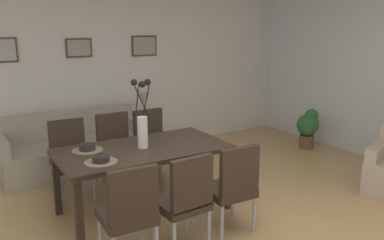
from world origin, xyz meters
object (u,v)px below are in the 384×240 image
object	(u,v)px
sofa	(75,151)
framed_picture_left	(1,50)
dining_chair_near_left	(130,210)
dining_chair_mid_left	(232,184)
table_lamp	(143,101)
framed_picture_right	(144,46)
side_table	(144,141)
framed_picture_center	(79,48)
dining_chair_mid_right	(152,141)
bowl_near_right	(87,147)
dining_chair_near_right	(70,155)
bowl_near_left	(101,158)
dining_chair_far_left	(185,197)
centerpiece_vase	(142,122)
dining_chair_far_right	(116,146)
dining_table	(143,154)
potted_plant	(308,126)

from	to	relation	value
sofa	framed_picture_left	xyz separation A→B (m)	(-0.77, 0.48, 1.41)
dining_chair_near_left	dining_chair_mid_left	world-z (taller)	same
table_lamp	framed_picture_right	size ratio (longest dim) A/B	1.19
side_table	framed_picture_left	distance (m)	2.39
sofa	framed_picture_center	xyz separation A→B (m)	(0.29, 0.48, 1.41)
dining_chair_near_left	dining_chair_mid_right	xyz separation A→B (m)	(1.06, 1.76, 0.00)
dining_chair_near_left	bowl_near_right	world-z (taller)	dining_chair_near_left
dining_chair_near_right	dining_chair_mid_left	bearing A→B (deg)	-57.55
sofa	dining_chair_near_left	bearing A→B (deg)	-95.37
dining_chair_mid_right	side_table	xyz separation A→B (m)	(0.26, 0.83, -0.25)
bowl_near_left	dining_chair_far_left	bearing A→B (deg)	-51.54
dining_chair_near_right	centerpiece_vase	size ratio (longest dim) A/B	1.25
dining_chair_far_left	sofa	size ratio (longest dim) A/B	0.47
dining_chair_far_right	framed_picture_right	distance (m)	2.03
framed_picture_right	dining_chair_far_right	bearing A→B (deg)	-128.52
table_lamp	dining_table	bearing A→B (deg)	-114.73
dining_chair_near_right	bowl_near_right	bearing A→B (deg)	-87.86
framed_picture_center	potted_plant	bearing A→B (deg)	-24.07
dining_chair_near_right	framed_picture_left	world-z (taller)	framed_picture_left
dining_chair_near_left	centerpiece_vase	world-z (taller)	centerpiece_vase
dining_chair_far_right	side_table	distance (m)	1.13
table_lamp	potted_plant	xyz separation A→B (m)	(2.53, -0.99, -0.52)
centerpiece_vase	bowl_near_right	distance (m)	0.63
bowl_near_right	potted_plant	bearing A→B (deg)	7.47
dining_chair_near_left	framed_picture_left	xyz separation A→B (m)	(-0.53, 3.08, 1.18)
dining_chair_near_left	bowl_near_right	bearing A→B (deg)	90.56
dining_chair_mid_left	dining_chair_near_left	bearing A→B (deg)	179.70
framed_picture_right	dining_chair_near_left	bearing A→B (deg)	-117.25
dining_chair_far_right	framed_picture_right	world-z (taller)	framed_picture_right
dining_table	framed_picture_left	xyz separation A→B (m)	(-1.06, 2.21, 1.03)
dining_chair_near_left	potted_plant	world-z (taller)	dining_chair_near_left
dining_chair_near_right	dining_chair_mid_right	size ratio (longest dim) A/B	1.00
dining_chair_mid_left	dining_chair_near_right	bearing A→B (deg)	122.45
dining_chair_mid_right	side_table	distance (m)	0.90
dining_chair_near_left	framed_picture_left	bearing A→B (deg)	99.73
dining_table	dining_chair_far_right	bearing A→B (deg)	88.06
sofa	table_lamp	xyz separation A→B (m)	(1.07, -0.01, 0.61)
dining_chair_far_left	framed_picture_center	bearing A→B (deg)	89.98
dining_chair_near_left	dining_chair_far_right	size ratio (longest dim) A/B	1.00
dining_chair_far_right	framed_picture_center	size ratio (longest dim) A/B	2.39
bowl_near_right	potted_plant	world-z (taller)	bowl_near_right
table_lamp	centerpiece_vase	bearing A→B (deg)	-114.72
dining_chair_near_right	sofa	world-z (taller)	dining_chair_near_right
centerpiece_vase	potted_plant	world-z (taller)	centerpiece_vase
bowl_near_right	framed_picture_right	world-z (taller)	framed_picture_right
dining_chair_far_left	side_table	distance (m)	2.74
dining_chair_far_right	framed_picture_left	distance (m)	2.06
sofa	potted_plant	world-z (taller)	sofa
dining_table	bowl_near_right	world-z (taller)	bowl_near_right
dining_chair_far_right	dining_chair_mid_right	size ratio (longest dim) A/B	1.00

